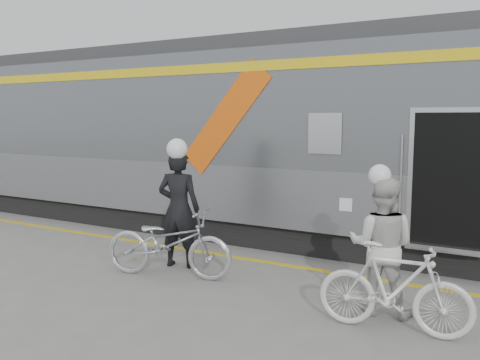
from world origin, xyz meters
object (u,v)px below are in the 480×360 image
Objects in this scene: woman at (382,246)px; bicycle_right at (394,288)px; man at (179,209)px; bicycle_left at (169,243)px.

woman reaches higher than bicycle_right.
woman is 0.99× the size of bicycle_right.
bicycle_right is at bearing 112.97° from woman.
man reaches higher than woman.
bicycle_left is 1.17× the size of bicycle_right.
woman is at bearing 158.90° from man.
man is 3.52m from woman.
bicycle_right is at bearing 151.32° from man.
woman is (3.30, 0.18, 0.34)m from bicycle_left.
bicycle_left is 1.18× the size of woman.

